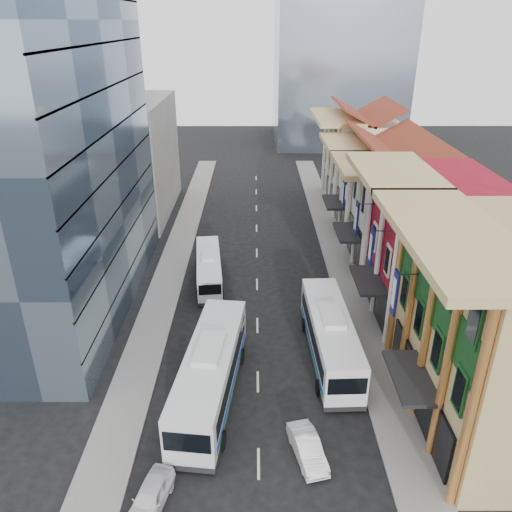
{
  "coord_description": "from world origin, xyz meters",
  "views": [
    {
      "loc": [
        -0.18,
        -19.25,
        22.44
      ],
      "look_at": [
        -0.1,
        17.52,
        5.05
      ],
      "focal_mm": 35.0,
      "sensor_mm": 36.0,
      "label": 1
    }
  ],
  "objects_px": {
    "shophouse_tan": "(499,333)",
    "office_tower": "(33,129)",
    "bus_right": "(330,336)",
    "bus_left_near": "(210,372)",
    "sedan_left": "(150,497)",
    "bus_left_far": "(209,268)",
    "sedan_right": "(307,448)"
  },
  "relations": [
    {
      "from": "shophouse_tan",
      "to": "office_tower",
      "type": "relative_size",
      "value": 0.47
    },
    {
      "from": "shophouse_tan",
      "to": "bus_right",
      "type": "bearing_deg",
      "value": 146.89
    },
    {
      "from": "bus_left_near",
      "to": "sedan_left",
      "type": "distance_m",
      "value": 8.63
    },
    {
      "from": "bus_right",
      "to": "sedan_left",
      "type": "xyz_separation_m",
      "value": [
        -10.73,
        -12.41,
        -1.27
      ]
    },
    {
      "from": "shophouse_tan",
      "to": "bus_right",
      "type": "relative_size",
      "value": 1.17
    },
    {
      "from": "bus_left_near",
      "to": "sedan_left",
      "type": "height_order",
      "value": "bus_left_near"
    },
    {
      "from": "bus_left_near",
      "to": "bus_left_far",
      "type": "xyz_separation_m",
      "value": [
        -1.46,
        15.95,
        -0.52
      ]
    },
    {
      "from": "office_tower",
      "to": "bus_left_near",
      "type": "bearing_deg",
      "value": -41.94
    },
    {
      "from": "office_tower",
      "to": "bus_left_far",
      "type": "xyz_separation_m",
      "value": [
        12.49,
        3.42,
        -13.48
      ]
    },
    {
      "from": "shophouse_tan",
      "to": "office_tower",
      "type": "distance_m",
      "value": 35.19
    },
    {
      "from": "bus_right",
      "to": "bus_left_near",
      "type": "bearing_deg",
      "value": -154.96
    },
    {
      "from": "shophouse_tan",
      "to": "bus_left_near",
      "type": "bearing_deg",
      "value": 175.08
    },
    {
      "from": "office_tower",
      "to": "bus_right",
      "type": "bearing_deg",
      "value": -20.43
    },
    {
      "from": "shophouse_tan",
      "to": "sedan_right",
      "type": "height_order",
      "value": "shophouse_tan"
    },
    {
      "from": "bus_left_near",
      "to": "bus_right",
      "type": "height_order",
      "value": "bus_left_near"
    },
    {
      "from": "shophouse_tan",
      "to": "sedan_left",
      "type": "relative_size",
      "value": 3.67
    },
    {
      "from": "bus_left_far",
      "to": "sedan_left",
      "type": "bearing_deg",
      "value": -98.4
    },
    {
      "from": "sedan_left",
      "to": "sedan_right",
      "type": "height_order",
      "value": "sedan_left"
    },
    {
      "from": "bus_left_near",
      "to": "bus_left_far",
      "type": "bearing_deg",
      "value": 101.83
    },
    {
      "from": "bus_left_near",
      "to": "sedan_left",
      "type": "relative_size",
      "value": 3.35
    },
    {
      "from": "office_tower",
      "to": "bus_left_near",
      "type": "height_order",
      "value": "office_tower"
    },
    {
      "from": "bus_left_near",
      "to": "bus_right",
      "type": "distance_m",
      "value": 9.31
    },
    {
      "from": "shophouse_tan",
      "to": "bus_right",
      "type": "xyz_separation_m",
      "value": [
        -8.77,
        5.72,
        -4.09
      ]
    },
    {
      "from": "bus_right",
      "to": "sedan_right",
      "type": "xyz_separation_m",
      "value": [
        -2.47,
        -9.21,
        -1.27
      ]
    },
    {
      "from": "bus_left_near",
      "to": "bus_left_far",
      "type": "relative_size",
      "value": 1.34
    },
    {
      "from": "office_tower",
      "to": "sedan_left",
      "type": "relative_size",
      "value": 7.87
    },
    {
      "from": "shophouse_tan",
      "to": "sedan_left",
      "type": "distance_m",
      "value": 21.3
    },
    {
      "from": "office_tower",
      "to": "bus_left_near",
      "type": "xyz_separation_m",
      "value": [
        13.95,
        -12.53,
        -12.96
      ]
    },
    {
      "from": "bus_left_far",
      "to": "shophouse_tan",
      "type": "bearing_deg",
      "value": -49.31
    },
    {
      "from": "sedan_left",
      "to": "office_tower",
      "type": "bearing_deg",
      "value": 132.09
    },
    {
      "from": "bus_left_near",
      "to": "shophouse_tan",
      "type": "bearing_deg",
      "value": 1.67
    },
    {
      "from": "bus_left_far",
      "to": "sedan_left",
      "type": "distance_m",
      "value": 24.14
    }
  ]
}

